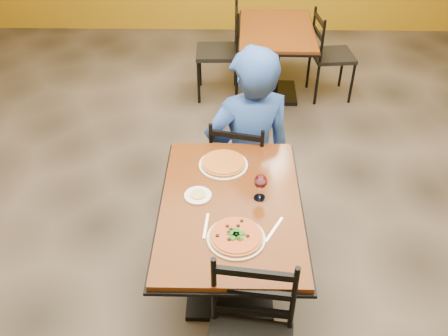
{
  "coord_description": "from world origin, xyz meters",
  "views": [
    {
      "loc": [
        -0.0,
        -2.52,
        2.58
      ],
      "look_at": [
        -0.04,
        -0.3,
        0.85
      ],
      "focal_mm": 38.1,
      "sensor_mm": 36.0,
      "label": 1
    }
  ],
  "objects_px": {
    "plate_far": "(223,165)",
    "wine_glass": "(260,186)",
    "table_second": "(276,47)",
    "pizza_far": "(223,163)",
    "chair_second_left": "(217,52)",
    "diner": "(249,135)",
    "chair_main_far": "(241,164)",
    "chair_second_right": "(333,56)",
    "side_plate": "(198,195)",
    "table_main": "(231,227)",
    "plate_main": "(236,238)",
    "pizza_main": "(236,236)"
  },
  "relations": [
    {
      "from": "table_main",
      "to": "pizza_far",
      "type": "distance_m",
      "value": 0.42
    },
    {
      "from": "chair_main_far",
      "to": "table_second",
      "type": "bearing_deg",
      "value": -88.18
    },
    {
      "from": "pizza_main",
      "to": "plate_far",
      "type": "distance_m",
      "value": 0.64
    },
    {
      "from": "chair_second_right",
      "to": "side_plate",
      "type": "distance_m",
      "value": 2.88
    },
    {
      "from": "diner",
      "to": "pizza_far",
      "type": "xyz_separation_m",
      "value": [
        -0.18,
        -0.45,
        0.09
      ]
    },
    {
      "from": "chair_second_left",
      "to": "side_plate",
      "type": "bearing_deg",
      "value": -2.34
    },
    {
      "from": "side_plate",
      "to": "wine_glass",
      "type": "xyz_separation_m",
      "value": [
        0.36,
        -0.01,
        0.08
      ]
    },
    {
      "from": "pizza_far",
      "to": "wine_glass",
      "type": "xyz_separation_m",
      "value": [
        0.22,
        -0.31,
        0.07
      ]
    },
    {
      "from": "chair_main_far",
      "to": "chair_second_left",
      "type": "height_order",
      "value": "chair_second_left"
    },
    {
      "from": "chair_main_far",
      "to": "chair_second_left",
      "type": "bearing_deg",
      "value": -69.74
    },
    {
      "from": "pizza_far",
      "to": "wine_glass",
      "type": "bearing_deg",
      "value": -54.69
    },
    {
      "from": "plate_main",
      "to": "side_plate",
      "type": "height_order",
      "value": "same"
    },
    {
      "from": "plate_main",
      "to": "table_second",
      "type": "bearing_deg",
      "value": 81.9
    },
    {
      "from": "chair_second_left",
      "to": "wine_glass",
      "type": "relative_size",
      "value": 5.4
    },
    {
      "from": "chair_main_far",
      "to": "wine_glass",
      "type": "xyz_separation_m",
      "value": [
        0.1,
        -0.74,
        0.41
      ]
    },
    {
      "from": "chair_main_far",
      "to": "chair_second_right",
      "type": "height_order",
      "value": "chair_second_right"
    },
    {
      "from": "chair_second_left",
      "to": "pizza_main",
      "type": "height_order",
      "value": "chair_second_left"
    },
    {
      "from": "chair_second_right",
      "to": "wine_glass",
      "type": "distance_m",
      "value": 2.76
    },
    {
      "from": "table_second",
      "to": "chair_main_far",
      "type": "xyz_separation_m",
      "value": [
        -0.37,
        -1.86,
        -0.12
      ]
    },
    {
      "from": "chair_main_far",
      "to": "chair_second_left",
      "type": "relative_size",
      "value": 0.89
    },
    {
      "from": "table_main",
      "to": "pizza_main",
      "type": "distance_m",
      "value": 0.35
    },
    {
      "from": "plate_far",
      "to": "table_main",
      "type": "bearing_deg",
      "value": -81.92
    },
    {
      "from": "table_main",
      "to": "side_plate",
      "type": "distance_m",
      "value": 0.28
    },
    {
      "from": "chair_second_left",
      "to": "plate_far",
      "type": "distance_m",
      "value": 2.3
    },
    {
      "from": "table_second",
      "to": "chair_second_left",
      "type": "xyz_separation_m",
      "value": [
        -0.6,
        0.0,
        -0.07
      ]
    },
    {
      "from": "plate_main",
      "to": "pizza_main",
      "type": "relative_size",
      "value": 1.09
    },
    {
      "from": "side_plate",
      "to": "chair_second_right",
      "type": "bearing_deg",
      "value": 64.32
    },
    {
      "from": "chair_second_left",
      "to": "plate_far",
      "type": "height_order",
      "value": "chair_second_left"
    },
    {
      "from": "plate_far",
      "to": "plate_main",
      "type": "bearing_deg",
      "value": -82.84
    },
    {
      "from": "chair_second_right",
      "to": "pizza_main",
      "type": "relative_size",
      "value": 3.23
    },
    {
      "from": "pizza_main",
      "to": "pizza_far",
      "type": "xyz_separation_m",
      "value": [
        -0.08,
        0.63,
        0.0
      ]
    },
    {
      "from": "chair_main_far",
      "to": "chair_second_right",
      "type": "relative_size",
      "value": 0.95
    },
    {
      "from": "table_second",
      "to": "pizza_far",
      "type": "height_order",
      "value": "pizza_far"
    },
    {
      "from": "chair_second_right",
      "to": "side_plate",
      "type": "relative_size",
      "value": 5.73
    },
    {
      "from": "table_main",
      "to": "chair_second_left",
      "type": "relative_size",
      "value": 1.27
    },
    {
      "from": "diner",
      "to": "plate_far",
      "type": "relative_size",
      "value": 4.39
    },
    {
      "from": "chair_main_far",
      "to": "wine_glass",
      "type": "bearing_deg",
      "value": 110.6
    },
    {
      "from": "table_second",
      "to": "side_plate",
      "type": "height_order",
      "value": "side_plate"
    },
    {
      "from": "plate_far",
      "to": "wine_glass",
      "type": "bearing_deg",
      "value": -54.69
    },
    {
      "from": "chair_second_right",
      "to": "table_main",
      "type": "bearing_deg",
      "value": 152.21
    },
    {
      "from": "diner",
      "to": "side_plate",
      "type": "height_order",
      "value": "diner"
    },
    {
      "from": "diner",
      "to": "plate_main",
      "type": "height_order",
      "value": "diner"
    },
    {
      "from": "diner",
      "to": "wine_glass",
      "type": "distance_m",
      "value": 0.77
    },
    {
      "from": "chair_second_right",
      "to": "diner",
      "type": "xyz_separation_m",
      "value": [
        -0.92,
        -1.84,
        0.22
      ]
    },
    {
      "from": "table_second",
      "to": "plate_far",
      "type": "relative_size",
      "value": 3.75
    },
    {
      "from": "table_main",
      "to": "chair_second_left",
      "type": "xyz_separation_m",
      "value": [
        -0.16,
        2.64,
        -0.07
      ]
    },
    {
      "from": "chair_second_right",
      "to": "pizza_far",
      "type": "height_order",
      "value": "chair_second_right"
    },
    {
      "from": "chair_second_right",
      "to": "wine_glass",
      "type": "height_order",
      "value": "wine_glass"
    },
    {
      "from": "diner",
      "to": "pizza_far",
      "type": "relative_size",
      "value": 4.86
    },
    {
      "from": "plate_far",
      "to": "wine_glass",
      "type": "distance_m",
      "value": 0.38
    }
  ]
}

